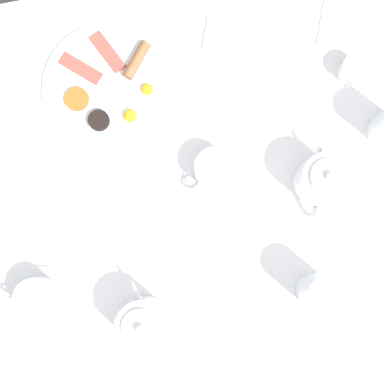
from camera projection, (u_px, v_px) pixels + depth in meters
ground_plane at (192, 213)px, 1.95m from camera, size 8.00×8.00×0.00m
table at (192, 196)px, 1.26m from camera, size 1.04×1.11×0.76m
breakfast_plate at (113, 88)px, 1.21m from camera, size 0.32×0.32×0.04m
teapot_near at (322, 181)px, 1.14m from camera, size 0.20×0.11×0.13m
teapot_far at (143, 325)px, 1.11m from camera, size 0.20×0.11×0.13m
teacup_with_saucer_left at (38, 298)px, 1.14m from camera, size 0.13×0.14×0.06m
teacup_with_saucer_right at (214, 170)px, 1.17m from camera, size 0.13×0.13×0.06m
water_glass_short at (320, 292)px, 1.11m from camera, size 0.08×0.08×0.13m
creamer_jug at (354, 70)px, 1.20m from camera, size 0.08×0.06×0.05m
napkin_folded at (235, 39)px, 1.23m from camera, size 0.13×0.16×0.01m
spoon_for_tea at (42, 185)px, 1.20m from camera, size 0.10×0.15×0.00m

